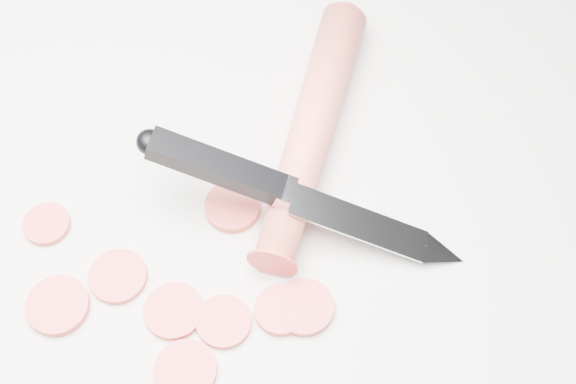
{
  "coord_description": "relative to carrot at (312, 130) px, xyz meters",
  "views": [
    {
      "loc": [
        0.05,
        -0.27,
        0.49
      ],
      "look_at": [
        0.07,
        -0.0,
        0.02
      ],
      "focal_mm": 50.0,
      "sensor_mm": 36.0,
      "label": 1
    }
  ],
  "objects": [
    {
      "name": "carrot_slice_6",
      "position": [
        -0.03,
        -0.13,
        -0.01
      ],
      "size": [
        0.03,
        0.03,
        0.01
      ],
      "primitive_type": "cylinder",
      "color": "red",
      "rests_on": "ground"
    },
    {
      "name": "carrot_slice_8",
      "position": [
        -0.14,
        -0.1,
        -0.01
      ],
      "size": [
        0.04,
        0.04,
        0.01
      ],
      "primitive_type": "cylinder",
      "color": "red",
      "rests_on": "ground"
    },
    {
      "name": "carrot",
      "position": [
        0.0,
        0.0,
        0.0
      ],
      "size": [
        0.1,
        0.21,
        0.03
      ],
      "primitive_type": "cylinder",
      "rotation": [
        1.57,
        0.0,
        -0.32
      ],
      "color": "#DE5345",
      "rests_on": "ground"
    },
    {
      "name": "carrot_slice_2",
      "position": [
        -0.06,
        -0.05,
        -0.01
      ],
      "size": [
        0.04,
        0.04,
        0.01
      ],
      "primitive_type": "cylinder",
      "color": "red",
      "rests_on": "ground"
    },
    {
      "name": "kitchen_knife",
      "position": [
        -0.01,
        -0.06,
        0.02
      ],
      "size": [
        0.22,
        0.09,
        0.07
      ],
      "primitive_type": null,
      "color": "silver",
      "rests_on": "ground"
    },
    {
      "name": "ground",
      "position": [
        -0.09,
        -0.05,
        -0.02
      ],
      "size": [
        2.4,
        2.4,
        0.0
      ],
      "primitive_type": "plane",
      "color": "beige",
      "rests_on": "ground"
    },
    {
      "name": "carrot_slice_0",
      "position": [
        -0.19,
        -0.06,
        -0.01
      ],
      "size": [
        0.03,
        0.03,
        0.01
      ],
      "primitive_type": "cylinder",
      "color": "red",
      "rests_on": "ground"
    },
    {
      "name": "carrot_slice_3",
      "position": [
        -0.07,
        -0.13,
        -0.01
      ],
      "size": [
        0.04,
        0.04,
        0.01
      ],
      "primitive_type": "cylinder",
      "color": "red",
      "rests_on": "ground"
    },
    {
      "name": "carrot_slice_7",
      "position": [
        -0.1,
        -0.13,
        -0.01
      ],
      "size": [
        0.04,
        0.04,
        0.01
      ],
      "primitive_type": "cylinder",
      "color": "red",
      "rests_on": "ground"
    },
    {
      "name": "carrot_slice_1",
      "position": [
        -0.09,
        -0.16,
        -0.01
      ],
      "size": [
        0.04,
        0.04,
        0.01
      ],
      "primitive_type": "cylinder",
      "color": "red",
      "rests_on": "ground"
    },
    {
      "name": "carrot_slice_4",
      "position": [
        -0.01,
        -0.13,
        -0.01
      ],
      "size": [
        0.04,
        0.04,
        0.01
      ],
      "primitive_type": "cylinder",
      "color": "red",
      "rests_on": "ground"
    },
    {
      "name": "carrot_slice_5",
      "position": [
        -0.17,
        -0.12,
        -0.01
      ],
      "size": [
        0.04,
        0.04,
        0.01
      ],
      "primitive_type": "cylinder",
      "color": "red",
      "rests_on": "ground"
    }
  ]
}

